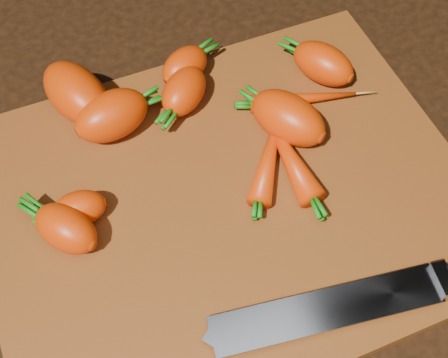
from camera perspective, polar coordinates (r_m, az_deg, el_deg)
name	(u,v)px	position (r m, az deg, el deg)	size (l,w,h in m)	color
ground	(228,204)	(0.66, 0.33, -2.33)	(2.00, 2.00, 0.01)	black
cutting_board	(228,199)	(0.65, 0.34, -1.84)	(0.50, 0.40, 0.01)	brown
carrot_0	(112,116)	(0.69, -10.22, 5.73)	(0.08, 0.05, 0.05)	#EC3C07
carrot_1	(80,208)	(0.63, -13.07, -2.63)	(0.05, 0.04, 0.04)	#EC3C07
carrot_2	(77,93)	(0.71, -13.33, 7.62)	(0.10, 0.06, 0.06)	#EC3C07
carrot_3	(288,118)	(0.68, 5.87, 5.59)	(0.09, 0.05, 0.05)	#EC3C07
carrot_4	(184,91)	(0.70, -3.68, 8.03)	(0.07, 0.04, 0.04)	#EC3C07
carrot_5	(185,66)	(0.73, -3.60, 10.26)	(0.06, 0.04, 0.04)	#EC3C07
carrot_6	(323,64)	(0.74, 9.06, 10.39)	(0.08, 0.05, 0.05)	#EC3C07
carrot_7	(270,154)	(0.66, 4.20, 2.30)	(0.12, 0.03, 0.03)	#EC3C07
carrot_8	(303,99)	(0.72, 7.27, 7.30)	(0.12, 0.02, 0.02)	#EC3C07
carrot_9	(289,156)	(0.66, 5.96, 2.08)	(0.11, 0.03, 0.03)	#EC3C07
carrot_10	(66,229)	(0.62, -14.23, -4.41)	(0.07, 0.04, 0.04)	#EC3C07
knife	(349,304)	(0.59, 11.35, -11.15)	(0.36, 0.08, 0.02)	gray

